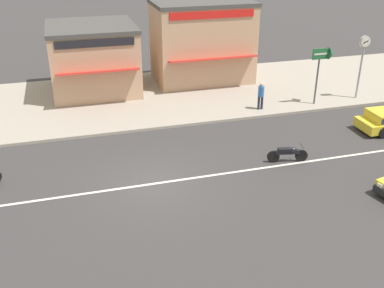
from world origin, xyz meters
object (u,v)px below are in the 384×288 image
object	(u,v)px
street_clock	(363,52)
shopfront_corner_warung	(93,58)
pedestrian_mid_kerb	(261,94)
arrow_signboard	(328,57)
shopfront_mid_block	(202,41)
motorcycle_1	(288,153)

from	to	relation	value
street_clock	shopfront_corner_warung	world-z (taller)	shopfront_corner_warung
street_clock	pedestrian_mid_kerb	size ratio (longest dim) A/B	2.40
arrow_signboard	shopfront_corner_warung	xyz separation A→B (m)	(-12.69, 6.26, -0.72)
arrow_signboard	shopfront_mid_block	distance (m)	8.46
pedestrian_mid_kerb	shopfront_corner_warung	bearing A→B (deg)	144.75
motorcycle_1	arrow_signboard	size ratio (longest dim) A/B	0.55
arrow_signboard	pedestrian_mid_kerb	distance (m)	4.37
street_clock	arrow_signboard	distance (m)	2.53
motorcycle_1	shopfront_corner_warung	xyz separation A→B (m)	(-7.40, 12.26, 1.81)
motorcycle_1	shopfront_corner_warung	size ratio (longest dim) A/B	0.29
pedestrian_mid_kerb	shopfront_corner_warung	distance (m)	10.77
pedestrian_mid_kerb	shopfront_corner_warung	size ratio (longest dim) A/B	0.25
motorcycle_1	shopfront_mid_block	world-z (taller)	shopfront_mid_block
arrow_signboard	shopfront_mid_block	bearing A→B (deg)	130.44
shopfront_mid_block	street_clock	bearing A→B (deg)	-37.73
shopfront_corner_warung	shopfront_mid_block	world-z (taller)	shopfront_mid_block
arrow_signboard	pedestrian_mid_kerb	world-z (taller)	arrow_signboard
motorcycle_1	shopfront_corner_warung	distance (m)	14.43
arrow_signboard	shopfront_corner_warung	bearing A→B (deg)	153.73
shopfront_corner_warung	motorcycle_1	bearing A→B (deg)	-58.87
street_clock	shopfront_mid_block	world-z (taller)	shopfront_mid_block
pedestrian_mid_kerb	arrow_signboard	bearing A→B (deg)	-1.22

